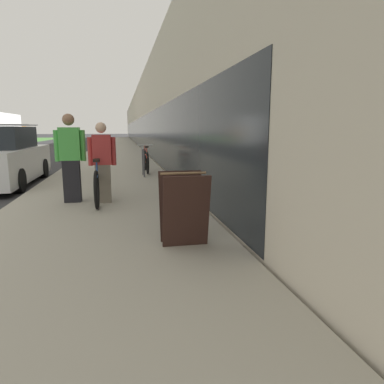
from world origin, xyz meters
name	(u,v)px	position (x,y,z in m)	size (l,w,h in m)	color
sidewalk_slab	(116,149)	(5.50, 21.00, 0.07)	(3.57, 70.00, 0.13)	#A39E8E
storefront_facade	(185,120)	(12.32, 29.00, 2.45)	(10.01, 70.00, 4.92)	beige
tandem_bicycle	(99,181)	(5.42, 1.29, 0.51)	(0.52, 2.47, 0.88)	black
person_rider	(102,163)	(5.51, 0.98, 0.90)	(0.52, 0.20, 1.54)	#756B5B
person_bystander	(71,158)	(4.91, 1.17, 0.98)	(0.58, 0.23, 1.70)	black
bike_rack_hoop	(143,159)	(6.52, 4.68, 0.64)	(0.05, 0.60, 0.84)	#4C4C51
cruiser_bike_nearest	(146,161)	(6.68, 5.63, 0.51)	(0.52, 1.79, 0.88)	black
sandwich_board_sign	(184,208)	(6.60, -1.72, 0.58)	(0.56, 0.56, 0.90)	#331E19
parked_sedan_curbside	(0,159)	(2.59, 4.54, 0.73)	(1.86, 4.56, 1.67)	white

